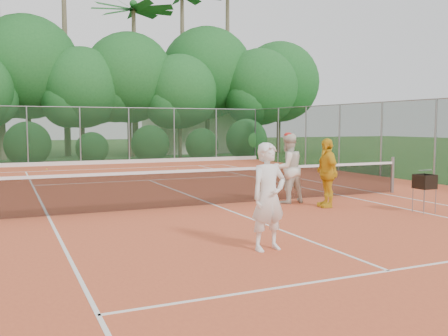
# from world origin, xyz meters

# --- Properties ---
(ground) EXTENTS (120.00, 120.00, 0.00)m
(ground) POSITION_xyz_m (0.00, 0.00, 0.00)
(ground) COLOR #254B1A
(ground) RESTS_ON ground
(clay_court) EXTENTS (18.00, 36.00, 0.02)m
(clay_court) POSITION_xyz_m (0.00, 0.00, 0.01)
(clay_court) COLOR #CE552F
(clay_court) RESTS_ON ground
(club_building) EXTENTS (8.00, 5.00, 3.00)m
(club_building) POSITION_xyz_m (9.00, 24.00, 1.50)
(club_building) COLOR beige
(club_building) RESTS_ON ground
(tennis_net) EXTENTS (11.97, 0.10, 1.10)m
(tennis_net) POSITION_xyz_m (0.00, 0.00, 0.53)
(tennis_net) COLOR gray
(tennis_net) RESTS_ON clay_court
(player_white) EXTENTS (0.70, 0.51, 1.80)m
(player_white) POSITION_xyz_m (-1.00, -4.64, 0.92)
(player_white) COLOR white
(player_white) RESTS_ON clay_court
(player_center_grp) EXTENTS (0.95, 0.77, 1.89)m
(player_center_grp) POSITION_xyz_m (1.93, -0.43, 0.95)
(player_center_grp) COLOR white
(player_center_grp) RESTS_ON clay_court
(player_yellow) EXTENTS (0.61, 1.09, 1.75)m
(player_yellow) POSITION_xyz_m (2.49, -1.39, 0.89)
(player_yellow) COLOR yellow
(player_yellow) RESTS_ON clay_court
(ball_hopper) EXTENTS (0.40, 0.40, 0.92)m
(ball_hopper) POSITION_xyz_m (4.12, -3.04, 0.75)
(ball_hopper) COLOR gray
(ball_hopper) RESTS_ON clay_court
(stray_ball_a) EXTENTS (0.07, 0.07, 0.07)m
(stray_ball_a) POSITION_xyz_m (-3.18, 12.52, 0.05)
(stray_ball_a) COLOR yellow
(stray_ball_a) RESTS_ON clay_court
(stray_ball_b) EXTENTS (0.07, 0.07, 0.07)m
(stray_ball_b) POSITION_xyz_m (2.32, 9.90, 0.05)
(stray_ball_b) COLOR yellow
(stray_ball_b) RESTS_ON clay_court
(stray_ball_c) EXTENTS (0.07, 0.07, 0.07)m
(stray_ball_c) POSITION_xyz_m (4.83, 8.86, 0.05)
(stray_ball_c) COLOR #C3D230
(stray_ball_c) RESTS_ON clay_court
(court_markings) EXTENTS (11.03, 23.83, 0.01)m
(court_markings) POSITION_xyz_m (0.00, 0.00, 0.02)
(court_markings) COLOR white
(court_markings) RESTS_ON clay_court
(fence_back) EXTENTS (18.07, 0.07, 3.00)m
(fence_back) POSITION_xyz_m (0.00, 15.00, 1.52)
(fence_back) COLOR #19381E
(fence_back) RESTS_ON clay_court
(tropical_treeline) EXTENTS (32.10, 8.49, 15.03)m
(tropical_treeline) POSITION_xyz_m (1.43, 20.22, 5.11)
(tropical_treeline) COLOR brown
(tropical_treeline) RESTS_ON ground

